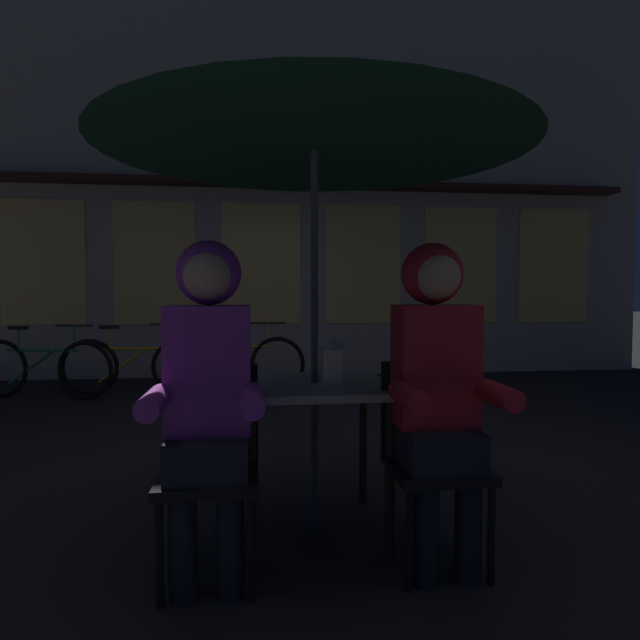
{
  "coord_description": "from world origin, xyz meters",
  "views": [
    {
      "loc": [
        -0.29,
        -2.65,
        1.18
      ],
      "look_at": [
        0.0,
        -0.24,
        1.06
      ],
      "focal_mm": 30.42,
      "sensor_mm": 36.0,
      "label": 1
    }
  ],
  "objects_px": {
    "cafe_table": "(314,403)",
    "bicycle_second": "(135,366)",
    "chair_left": "(210,458)",
    "bicycle_third": "(235,363)",
    "person_left_hooded": "(208,376)",
    "chair_right": "(432,450)",
    "patio_umbrella": "(314,111)",
    "person_right_hooded": "(437,371)",
    "lantern": "(331,360)",
    "bicycle_nearest": "(42,368)"
  },
  "relations": [
    {
      "from": "bicycle_third",
      "to": "bicycle_second",
      "type": "bearing_deg",
      "value": -173.86
    },
    {
      "from": "cafe_table",
      "to": "person_right_hooded",
      "type": "height_order",
      "value": "person_right_hooded"
    },
    {
      "from": "patio_umbrella",
      "to": "person_right_hooded",
      "type": "relative_size",
      "value": 1.65
    },
    {
      "from": "person_right_hooded",
      "to": "person_left_hooded",
      "type": "bearing_deg",
      "value": 180.0
    },
    {
      "from": "cafe_table",
      "to": "chair_left",
      "type": "height_order",
      "value": "chair_left"
    },
    {
      "from": "lantern",
      "to": "bicycle_third",
      "type": "bearing_deg",
      "value": 98.64
    },
    {
      "from": "cafe_table",
      "to": "lantern",
      "type": "bearing_deg",
      "value": -52.48
    },
    {
      "from": "cafe_table",
      "to": "person_left_hooded",
      "type": "height_order",
      "value": "person_left_hooded"
    },
    {
      "from": "person_left_hooded",
      "to": "bicycle_second",
      "type": "height_order",
      "value": "person_left_hooded"
    },
    {
      "from": "chair_right",
      "to": "person_left_hooded",
      "type": "xyz_separation_m",
      "value": [
        -0.96,
        -0.06,
        0.36
      ]
    },
    {
      "from": "chair_right",
      "to": "person_left_hooded",
      "type": "relative_size",
      "value": 0.62
    },
    {
      "from": "bicycle_second",
      "to": "lantern",
      "type": "bearing_deg",
      "value": -65.76
    },
    {
      "from": "cafe_table",
      "to": "bicycle_second",
      "type": "distance_m",
      "value": 4.15
    },
    {
      "from": "person_left_hooded",
      "to": "bicycle_third",
      "type": "distance_m",
      "value": 4.36
    },
    {
      "from": "lantern",
      "to": "chair_right",
      "type": "distance_m",
      "value": 0.62
    },
    {
      "from": "chair_left",
      "to": "bicycle_nearest",
      "type": "relative_size",
      "value": 0.53
    },
    {
      "from": "chair_right",
      "to": "person_left_hooded",
      "type": "height_order",
      "value": "person_left_hooded"
    },
    {
      "from": "person_right_hooded",
      "to": "lantern",
      "type": "bearing_deg",
      "value": 140.85
    },
    {
      "from": "cafe_table",
      "to": "patio_umbrella",
      "type": "height_order",
      "value": "patio_umbrella"
    },
    {
      "from": "bicycle_second",
      "to": "bicycle_third",
      "type": "height_order",
      "value": "same"
    },
    {
      "from": "person_left_hooded",
      "to": "bicycle_third",
      "type": "height_order",
      "value": "person_left_hooded"
    },
    {
      "from": "patio_umbrella",
      "to": "bicycle_nearest",
      "type": "distance_m",
      "value": 4.88
    },
    {
      "from": "cafe_table",
      "to": "bicycle_third",
      "type": "bearing_deg",
      "value": 97.81
    },
    {
      "from": "person_left_hooded",
      "to": "bicycle_nearest",
      "type": "xyz_separation_m",
      "value": [
        -2.18,
        4.14,
        -0.5
      ]
    },
    {
      "from": "chair_left",
      "to": "bicycle_third",
      "type": "bearing_deg",
      "value": 90.74
    },
    {
      "from": "patio_umbrella",
      "to": "chair_right",
      "type": "height_order",
      "value": "patio_umbrella"
    },
    {
      "from": "lantern",
      "to": "person_right_hooded",
      "type": "height_order",
      "value": "person_right_hooded"
    },
    {
      "from": "bicycle_third",
      "to": "bicycle_nearest",
      "type": "bearing_deg",
      "value": -174.93
    },
    {
      "from": "lantern",
      "to": "chair_left",
      "type": "relative_size",
      "value": 0.27
    },
    {
      "from": "patio_umbrella",
      "to": "chair_left",
      "type": "bearing_deg",
      "value": -142.45
    },
    {
      "from": "lantern",
      "to": "chair_right",
      "type": "bearing_deg",
      "value": -34.02
    },
    {
      "from": "bicycle_nearest",
      "to": "bicycle_second",
      "type": "distance_m",
      "value": 0.99
    },
    {
      "from": "chair_right",
      "to": "bicycle_second",
      "type": "bearing_deg",
      "value": 117.42
    },
    {
      "from": "chair_left",
      "to": "bicycle_second",
      "type": "distance_m",
      "value": 4.32
    },
    {
      "from": "chair_right",
      "to": "bicycle_nearest",
      "type": "distance_m",
      "value": 5.15
    },
    {
      "from": "person_right_hooded",
      "to": "chair_right",
      "type": "bearing_deg",
      "value": 90.0
    },
    {
      "from": "bicycle_second",
      "to": "chair_left",
      "type": "bearing_deg",
      "value": -73.96
    },
    {
      "from": "bicycle_nearest",
      "to": "bicycle_third",
      "type": "bearing_deg",
      "value": 5.07
    },
    {
      "from": "person_right_hooded",
      "to": "bicycle_third",
      "type": "height_order",
      "value": "person_right_hooded"
    },
    {
      "from": "chair_right",
      "to": "bicycle_nearest",
      "type": "xyz_separation_m",
      "value": [
        -3.14,
        4.08,
        -0.14
      ]
    },
    {
      "from": "cafe_table",
      "to": "bicycle_nearest",
      "type": "xyz_separation_m",
      "value": [
        -2.66,
        3.71,
        -0.29
      ]
    },
    {
      "from": "lantern",
      "to": "chair_left",
      "type": "bearing_deg",
      "value": -153.44
    },
    {
      "from": "cafe_table",
      "to": "patio_umbrella",
      "type": "xyz_separation_m",
      "value": [
        0.0,
        0.0,
        1.42
      ]
    },
    {
      "from": "cafe_table",
      "to": "person_right_hooded",
      "type": "xyz_separation_m",
      "value": [
        0.48,
        -0.43,
        0.21
      ]
    },
    {
      "from": "lantern",
      "to": "bicycle_third",
      "type": "distance_m",
      "value": 4.08
    },
    {
      "from": "person_right_hooded",
      "to": "bicycle_nearest",
      "type": "xyz_separation_m",
      "value": [
        -3.14,
        4.14,
        -0.5
      ]
    },
    {
      "from": "lantern",
      "to": "bicycle_second",
      "type": "distance_m",
      "value": 4.28
    },
    {
      "from": "lantern",
      "to": "person_left_hooded",
      "type": "relative_size",
      "value": 0.17
    },
    {
      "from": "cafe_table",
      "to": "lantern",
      "type": "distance_m",
      "value": 0.25
    },
    {
      "from": "cafe_table",
      "to": "person_left_hooded",
      "type": "distance_m",
      "value": 0.67
    }
  ]
}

